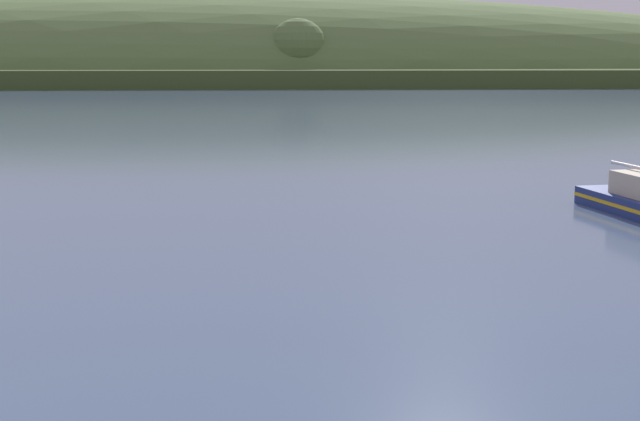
% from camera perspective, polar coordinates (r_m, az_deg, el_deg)
% --- Properties ---
extents(far_shoreline_hill, '(468.52, 114.51, 44.94)m').
position_cam_1_polar(far_shoreline_hill, '(237.36, -8.29, 8.18)').
color(far_shoreline_hill, '#3C4E24').
rests_on(far_shoreline_hill, ground).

